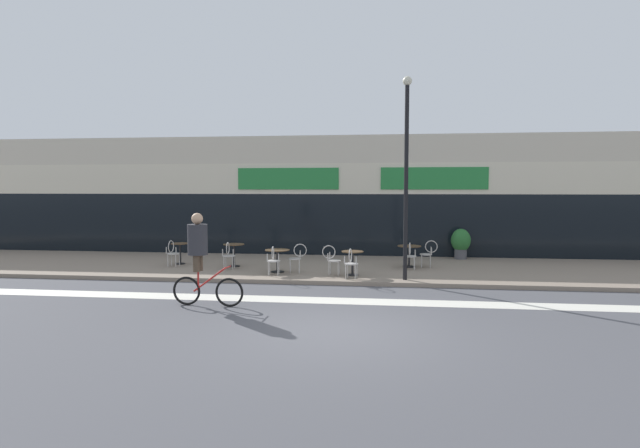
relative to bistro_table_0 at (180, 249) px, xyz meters
The scene contains 20 objects.
ground_plane 9.33m from the bistro_table_0, 49.26° to the right, with size 120.00×120.00×0.00m, color #4C4C51.
sidewalk_slab 6.11m from the bistro_table_0, ahead, with size 40.00×5.50×0.12m, color gray.
storefront_facade 8.00m from the bistro_table_0, 38.89° to the left, with size 40.00×4.06×4.80m.
bike_lane_stripe 7.57m from the bistro_table_0, 36.34° to the right, with size 36.00×0.70×0.01m, color silver.
bistro_table_0 is the anchor object (origin of this frame).
bistro_table_1 2.04m from the bistro_table_0, ahead, with size 0.70×0.70×0.76m.
bistro_table_2 3.90m from the bistro_table_0, 18.46° to the right, with size 0.77×0.77×0.71m.
bistro_table_3 6.25m from the bistro_table_0, 14.06° to the right, with size 0.66×0.66×0.74m.
bistro_table_4 7.86m from the bistro_table_0, ahead, with size 0.78×0.78×0.72m.
cafe_chair_0_near 0.63m from the bistro_table_0, 90.25° to the right, with size 0.41×0.58×0.90m.
cafe_chair_1_near 2.23m from the bistro_table_0, 24.67° to the right, with size 0.44×0.59×0.90m.
cafe_chair_2_near 4.14m from the bistro_table_0, 26.66° to the right, with size 0.43×0.59×0.90m.
cafe_chair_2_side 4.49m from the bistro_table_0, 15.80° to the right, with size 0.60×0.45×0.90m.
cafe_chair_3_near 6.42m from the bistro_table_0, 19.50° to the right, with size 0.45×0.60×0.90m.
cafe_chair_3_side 5.64m from the bistro_table_0, 15.55° to the right, with size 0.59×0.43×0.90m.
cafe_chair_4_near 7.85m from the bistro_table_0, ahead, with size 0.45×0.60×0.90m.
cafe_chair_4_side 8.48m from the bistro_table_0, ahead, with size 0.58×0.42×0.90m.
planter_pot 10.17m from the bistro_table_0, 14.07° to the left, with size 0.71×0.71×1.12m.
lamp_post 8.35m from the bistro_table_0, 15.04° to the right, with size 0.26×0.26×5.76m.
cyclist_0 6.04m from the bistro_table_0, 63.01° to the right, with size 1.73×0.52×2.18m.
Camera 1 is at (0.82, -9.38, 2.75)m, focal length 28.00 mm.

